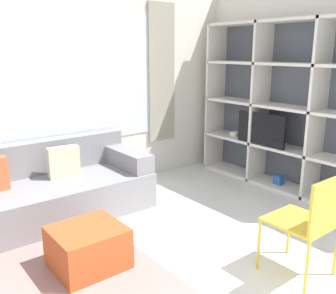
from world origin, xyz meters
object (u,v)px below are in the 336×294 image
shelving_unit (288,108)px  ottoman (88,248)px  folding_chair (310,218)px  couch_main (51,190)px

shelving_unit → ottoman: bearing=-176.8°
folding_chair → shelving_unit: bearing=-140.1°
couch_main → folding_chair: bearing=-64.4°
couch_main → folding_chair: (1.14, -2.38, 0.23)m
ottoman → folding_chair: (1.30, -1.20, 0.34)m
shelving_unit → couch_main: 3.05m
couch_main → ottoman: (-0.16, -1.18, -0.11)m
ottoman → folding_chair: folding_chair is taller
shelving_unit → couch_main: size_ratio=1.23×
shelving_unit → folding_chair: shelving_unit is taller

